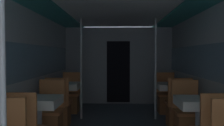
# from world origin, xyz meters

# --- Properties ---
(wall_left) EXTENTS (0.05, 8.31, 2.11)m
(wall_left) POSITION_xyz_m (-1.49, 2.76, 1.08)
(wall_left) COLOR silver
(wall_left) RESTS_ON ground_plane
(wall_right) EXTENTS (0.05, 8.31, 2.11)m
(wall_right) POSITION_xyz_m (1.49, 2.76, 1.08)
(wall_right) COLOR silver
(wall_right) RESTS_ON ground_plane
(ceiling_panel) EXTENTS (2.99, 8.31, 0.07)m
(ceiling_panel) POSITION_xyz_m (0.00, 2.76, 2.15)
(ceiling_panel) COLOR white
(ceiling_panel) RESTS_ON wall_left
(bulkhead_far) EXTENTS (2.93, 0.09, 2.11)m
(bulkhead_far) POSITION_xyz_m (0.00, 6.04, 1.05)
(bulkhead_far) COLOR gray
(bulkhead_far) RESTS_ON ground_plane
(support_pole_left_0) EXTENTS (0.04, 0.04, 2.11)m
(support_pole_left_0) POSITION_xyz_m (-0.79, 0.79, 1.06)
(support_pole_left_0) COLOR silver
(support_pole_left_0) RESTS_ON ground_plane
(dining_table_left_1) EXTENTS (0.59, 0.59, 0.76)m
(dining_table_left_1) POSITION_xyz_m (-1.12, 2.57, 0.65)
(dining_table_left_1) COLOR #4C4C51
(dining_table_left_1) RESTS_ON ground_plane
(chair_left_far_1) EXTENTS (0.44, 0.44, 0.94)m
(chair_left_far_1) POSITION_xyz_m (-1.12, 3.13, 0.29)
(chair_left_far_1) COLOR #9C5B31
(chair_left_far_1) RESTS_ON ground_plane
(dining_table_left_2) EXTENTS (0.59, 0.59, 0.76)m
(dining_table_left_2) POSITION_xyz_m (-1.12, 4.36, 0.65)
(dining_table_left_2) COLOR #4C4C51
(dining_table_left_2) RESTS_ON ground_plane
(chair_left_near_2) EXTENTS (0.44, 0.44, 0.94)m
(chair_left_near_2) POSITION_xyz_m (-1.12, 3.80, 0.29)
(chair_left_near_2) COLOR #9C5B31
(chair_left_near_2) RESTS_ON ground_plane
(chair_left_far_2) EXTENTS (0.44, 0.44, 0.94)m
(chair_left_far_2) POSITION_xyz_m (-1.12, 4.92, 0.29)
(chair_left_far_2) COLOR #9C5B31
(chair_left_far_2) RESTS_ON ground_plane
(support_pole_left_2) EXTENTS (0.04, 0.04, 2.11)m
(support_pole_left_2) POSITION_xyz_m (-0.79, 4.36, 1.06)
(support_pole_left_2) COLOR silver
(support_pole_left_2) RESTS_ON ground_plane
(dining_table_right_1) EXTENTS (0.59, 0.59, 0.76)m
(dining_table_right_1) POSITION_xyz_m (1.12, 2.57, 0.65)
(dining_table_right_1) COLOR #4C4C51
(dining_table_right_1) RESTS_ON ground_plane
(chair_right_far_1) EXTENTS (0.44, 0.44, 0.94)m
(chair_right_far_1) POSITION_xyz_m (1.12, 3.13, 0.29)
(chair_right_far_1) COLOR #9C5B31
(chair_right_far_1) RESTS_ON ground_plane
(dining_table_right_2) EXTENTS (0.59, 0.59, 0.76)m
(dining_table_right_2) POSITION_xyz_m (1.12, 4.36, 0.65)
(dining_table_right_2) COLOR #4C4C51
(dining_table_right_2) RESTS_ON ground_plane
(chair_right_near_2) EXTENTS (0.44, 0.44, 0.94)m
(chair_right_near_2) POSITION_xyz_m (1.12, 3.80, 0.29)
(chair_right_near_2) COLOR #9C5B31
(chair_right_near_2) RESTS_ON ground_plane
(chair_right_far_2) EXTENTS (0.44, 0.44, 0.94)m
(chair_right_far_2) POSITION_xyz_m (1.12, 4.92, 0.29)
(chair_right_far_2) COLOR #9C5B31
(chair_right_far_2) RESTS_ON ground_plane
(support_pole_right_2) EXTENTS (0.04, 0.04, 2.11)m
(support_pole_right_2) POSITION_xyz_m (0.79, 4.36, 1.06)
(support_pole_right_2) COLOR silver
(support_pole_right_2) RESTS_ON ground_plane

